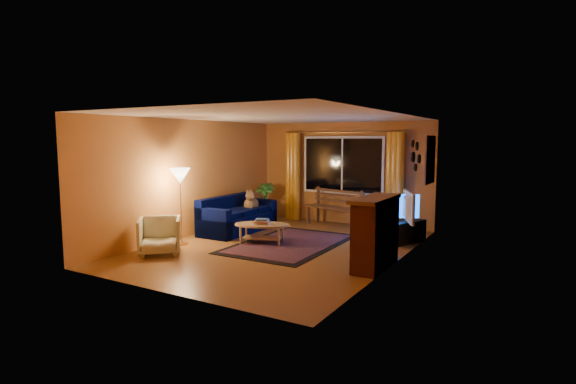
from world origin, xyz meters
The scene contains 22 objects.
floor centered at (0.00, 0.00, -0.01)m, with size 4.50×6.00×0.02m, color brown.
ceiling centered at (0.00, 0.00, 2.51)m, with size 4.50×6.00×0.02m, color white.
wall_back centered at (0.00, 3.01, 1.25)m, with size 4.50×0.02×2.50m, color #C17633.
wall_left centered at (-2.26, 0.00, 1.25)m, with size 0.02×6.00×2.50m, color #C17633.
wall_right centered at (2.26, 0.00, 1.25)m, with size 0.02×6.00×2.50m, color #C17633.
window centered at (0.00, 2.94, 1.45)m, with size 2.00×0.02×1.30m, color black.
curtain_rod centered at (0.00, 2.90, 2.25)m, with size 0.03×0.03×3.20m, color #BF8C3F.
curtain_left centered at (-1.35, 2.88, 1.12)m, with size 0.36×0.36×2.24m, color orange.
curtain_right centered at (1.35, 2.88, 1.12)m, with size 0.36×0.36×2.24m, color orange.
bench centered at (0.03, 2.42, 0.23)m, with size 1.52×0.44×0.45m, color #50321E.
potted_plant centered at (-1.87, 2.33, 0.48)m, with size 0.54×0.54×0.97m, color #235B1E.
sofa centered at (-1.62, 0.83, 0.40)m, with size 0.85×1.98×0.80m, color black.
dog centered at (-1.57, 1.28, 0.63)m, with size 0.31×0.43×0.47m, color brown, non-canonical shape.
armchair centered at (-1.64, -1.52, 0.37)m, with size 0.72×0.68×0.74m, color #C3BE93.
floor_lamp centered at (-1.83, -0.76, 0.76)m, with size 0.25×0.25×1.52m, color #BF8C3F.
rug centered at (0.02, 0.35, 0.01)m, with size 1.82×2.87×0.02m, color #5E2618.
coffee_table centered at (-0.48, 0.09, 0.20)m, with size 1.11×1.11×0.40m, color #A07F54.
tv_console centered at (1.93, 1.56, 0.22)m, with size 0.36×1.07×0.45m, color black.
television centered at (1.93, 1.56, 0.75)m, with size 1.05×0.14×0.60m, color black.
fireplace centered at (2.05, -0.40, 0.55)m, with size 0.40×1.20×1.10m, color maroon.
mirror_cluster centered at (2.21, 1.30, 1.80)m, with size 0.06×0.60×0.56m, color black, non-canonical shape.
painting centered at (2.22, 2.45, 1.65)m, with size 0.04×0.76×0.96m, color #E95913.
Camera 1 is at (4.41, -7.26, 2.07)m, focal length 28.00 mm.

